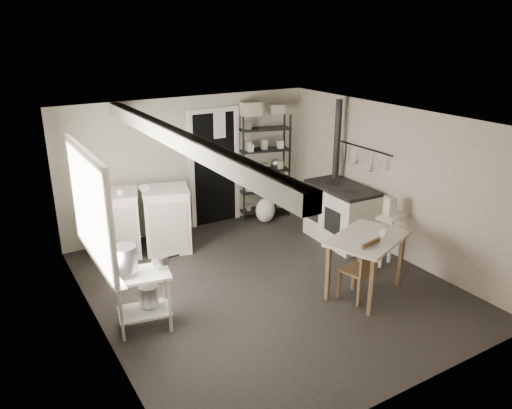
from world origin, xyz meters
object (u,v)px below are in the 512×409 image
chair (358,265)px  prep_table (143,298)px  stockpot (125,259)px  base_cabinets (142,224)px  shelf_rack (264,167)px  flour_sack (265,209)px  stove (340,216)px  work_table (365,267)px

chair → prep_table: bearing=151.7°
stockpot → base_cabinets: size_ratio=0.19×
shelf_rack → flour_sack: (-0.15, -0.29, -0.71)m
prep_table → chair: chair is taller
stove → work_table: size_ratio=1.13×
stockpot → work_table: bearing=-14.1°
stockpot → flour_sack: 3.88m
stockpot → chair: 2.93m
work_table → flour_sack: size_ratio=2.42×
base_cabinets → prep_table: bearing=-91.4°
stockpot → stove: 3.90m
stockpot → chair: bearing=-15.9°
stockpot → base_cabinets: 2.27m
shelf_rack → stove: 1.78m
stockpot → shelf_rack: size_ratio=0.16×
base_cabinets → flour_sack: (2.32, 0.07, -0.22)m
stockpot → chair: stockpot is taller
stove → work_table: stove is taller
chair → flour_sack: (0.40, 2.90, -0.24)m
stockpot → chair: size_ratio=0.34×
base_cabinets → chair: bearing=-38.7°
base_cabinets → shelf_rack: size_ratio=0.81×
prep_table → base_cabinets: base_cabinets is taller
stove → work_table: 1.71m
stockpot → stove: size_ratio=0.24×
prep_table → work_table: size_ratio=0.68×
flour_sack → stockpot: bearing=-146.5°
prep_table → stove: size_ratio=0.60×
stockpot → work_table: 3.11m
prep_table → shelf_rack: (3.17, 2.43, 0.55)m
shelf_rack → stove: shelf_rack is taller
stockpot → base_cabinets: stockpot is taller
prep_table → flour_sack: (3.02, 2.14, -0.16)m
flour_sack → work_table: bearing=-94.4°
base_cabinets → chair: size_ratio=1.77×
work_table → flour_sack: 2.86m
base_cabinets → shelf_rack: (2.47, 0.35, 0.49)m
work_table → base_cabinets: bearing=127.1°
base_cabinets → stove: bearing=-6.6°
stove → flour_sack: (-0.61, 1.36, -0.20)m
shelf_rack → flour_sack: bearing=-103.2°
stove → shelf_rack: bearing=107.6°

